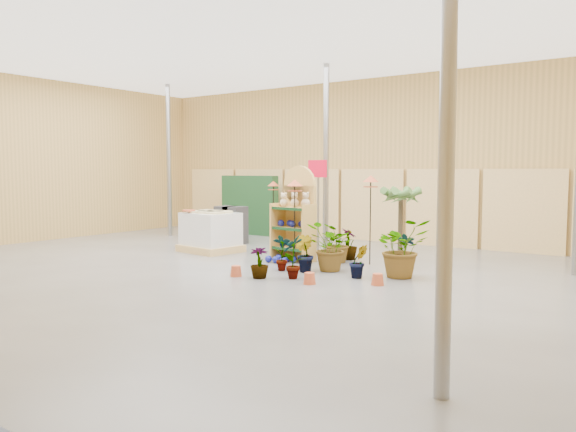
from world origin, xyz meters
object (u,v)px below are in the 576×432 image
object	(u,v)px
pallet_stack	(211,232)
potted_plant_2	(330,247)
bird_table_front	(295,186)
display_shelf	(297,217)

from	to	relation	value
pallet_stack	potted_plant_2	size ratio (longest dim) A/B	1.56
bird_table_front	display_shelf	bearing A→B (deg)	117.17
display_shelf	pallet_stack	distance (m)	2.49
display_shelf	potted_plant_2	size ratio (longest dim) A/B	2.20
bird_table_front	potted_plant_2	world-z (taller)	bird_table_front
potted_plant_2	bird_table_front	bearing A→B (deg)	160.15
display_shelf	pallet_stack	world-z (taller)	display_shelf
display_shelf	bird_table_front	world-z (taller)	display_shelf
pallet_stack	display_shelf	bearing A→B (deg)	10.59
display_shelf	potted_plant_2	bearing A→B (deg)	-24.35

